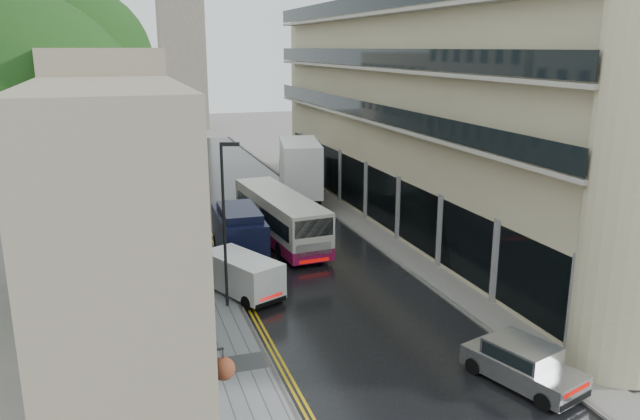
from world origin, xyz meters
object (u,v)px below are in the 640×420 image
silver_hatchback (545,389)px  tree_far (65,128)px  cream_bus (279,233)px  white_lorry (284,177)px  navy_van (225,243)px  lamp_post_near (224,227)px  pedestrian (189,228)px  lamp_post_far (171,145)px  tree_near (36,147)px  white_van (247,289)px

silver_hatchback → tree_far: bearing=100.8°
cream_bus → white_lorry: white_lorry is taller
silver_hatchback → navy_van: bearing=96.8°
silver_hatchback → lamp_post_near: 14.04m
pedestrian → silver_hatchback: bearing=106.2°
navy_van → lamp_post_far: 16.48m
tree_near → cream_bus: (11.30, 2.03, -5.51)m
white_lorry → white_van: 17.66m
lamp_post_near → white_van: bearing=-12.7°
white_van → lamp_post_near: 2.89m
cream_bus → lamp_post_near: lamp_post_near is taller
cream_bus → white_lorry: size_ratio=1.18×
tree_near → lamp_post_far: 18.90m
tree_far → silver_hatchback: (15.19, -27.90, -5.45)m
navy_van → lamp_post_near: 5.43m
pedestrian → navy_van: bearing=98.5°
tree_far → pedestrian: bearing=-46.9°
white_van → pedestrian: bearing=72.5°
silver_hatchback → lamp_post_near: bearing=108.3°
cream_bus → lamp_post_far: (-4.17, 15.26, 2.76)m
tree_near → navy_van: tree_near is taller
tree_near → tree_far: 13.02m
white_lorry → navy_van: (-6.15, -11.18, -0.87)m
navy_van → lamp_post_near: size_ratio=0.79×
navy_van → lamp_post_far: lamp_post_far is taller
cream_bus → pedestrian: size_ratio=5.91×
white_lorry → white_van: bearing=-98.8°
tree_far → white_van: tree_far is taller
lamp_post_near → lamp_post_far: (-0.27, 21.09, 0.48)m
tree_far → pedestrian: tree_far is taller
tree_near → white_van: (8.20, -4.25, -5.97)m
white_lorry → lamp_post_near: lamp_post_near is taller
white_lorry → pedestrian: size_ratio=5.02×
white_lorry → lamp_post_near: bearing=-101.7°
lamp_post_near → lamp_post_far: size_ratio=0.88×
tree_near → silver_hatchback: (15.49, -14.90, -6.17)m
tree_near → white_lorry: size_ratio=1.57×
pedestrian → lamp_post_far: 11.81m
white_lorry → pedestrian: white_lorry is taller
white_van → white_lorry: bearing=45.0°
cream_bus → silver_hatchback: (4.19, -16.93, -0.66)m
navy_van → pedestrian: 5.04m
navy_van → pedestrian: size_ratio=3.22×
white_van → lamp_post_near: lamp_post_near is taller
tree_far → white_lorry: 14.60m
white_lorry → white_van: size_ratio=2.09×
cream_bus → lamp_post_near: 7.38m
navy_van → silver_hatchback: bearing=-63.7°
cream_bus → tree_far: bearing=129.9°
tree_near → white_van: 11.00m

